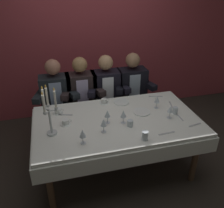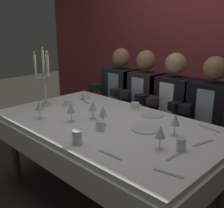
{
  "view_description": "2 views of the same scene",
  "coord_description": "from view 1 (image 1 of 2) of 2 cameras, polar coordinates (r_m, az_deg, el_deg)",
  "views": [
    {
      "loc": [
        -0.67,
        -2.33,
        2.26
      ],
      "look_at": [
        -0.03,
        0.13,
        0.88
      ],
      "focal_mm": 39.28,
      "sensor_mm": 36.0,
      "label": 1
    },
    {
      "loc": [
        1.5,
        -1.47,
        1.52
      ],
      "look_at": [
        -0.01,
        0.07,
        0.87
      ],
      "focal_mm": 43.68,
      "sensor_mm": 36.0,
      "label": 2
    }
  ],
  "objects": [
    {
      "name": "coffee_cup_0",
      "position": [
        3.19,
        -1.81,
        0.63
      ],
      "size": [
        0.13,
        0.12,
        0.06
      ],
      "color": "white",
      "rests_on": "dining_table"
    },
    {
      "name": "knife_1",
      "position": [
        2.69,
        12.64,
        -6.65
      ],
      "size": [
        0.19,
        0.03,
        0.01
      ],
      "primitive_type": "cube",
      "rotation": [
        0.0,
        0.0,
        0.06
      ],
      "color": "#B7B7BC",
      "rests_on": "dining_table"
    },
    {
      "name": "wine_glass_3",
      "position": [
        2.74,
        2.68,
        -2.35
      ],
      "size": [
        0.07,
        0.07,
        0.16
      ],
      "color": "silver",
      "rests_on": "dining_table"
    },
    {
      "name": "fork_5",
      "position": [
        2.91,
        18.74,
        -4.6
      ],
      "size": [
        0.17,
        0.05,
        0.01
      ],
      "primitive_type": "cube",
      "rotation": [
        0.0,
        0.0,
        0.19
      ],
      "color": "#B7B7BC",
      "rests_on": "dining_table"
    },
    {
      "name": "wine_glass_5",
      "position": [
        2.74,
        -1.07,
        -2.36
      ],
      "size": [
        0.07,
        0.07,
        0.16
      ],
      "color": "silver",
      "rests_on": "dining_table"
    },
    {
      "name": "water_tumbler_2",
      "position": [
        3.05,
        14.5,
        -1.45
      ],
      "size": [
        0.06,
        0.06,
        0.09
      ],
      "primitive_type": "cylinder",
      "color": "silver",
      "rests_on": "dining_table"
    },
    {
      "name": "wine_glass_0",
      "position": [
        2.44,
        -6.87,
        -6.91
      ],
      "size": [
        0.07,
        0.07,
        0.16
      ],
      "color": "silver",
      "rests_on": "dining_table"
    },
    {
      "name": "water_tumbler_1",
      "position": [
        2.73,
        4.25,
        -4.48
      ],
      "size": [
        0.07,
        0.07,
        0.08
      ],
      "primitive_type": "cylinder",
      "color": "silver",
      "rests_on": "dining_table"
    },
    {
      "name": "dinner_plate_0",
      "position": [
        3.22,
        2.21,
        0.48
      ],
      "size": [
        0.2,
        0.2,
        0.01
      ],
      "primitive_type": "cylinder",
      "color": "white",
      "rests_on": "dining_table"
    },
    {
      "name": "water_tumbler_0",
      "position": [
        2.53,
        7.67,
        -7.29
      ],
      "size": [
        0.07,
        0.07,
        0.1
      ],
      "primitive_type": "cylinder",
      "color": "silver",
      "rests_on": "dining_table"
    },
    {
      "name": "knife_4",
      "position": [
        3.42,
        10.14,
        1.75
      ],
      "size": [
        0.19,
        0.06,
        0.01
      ],
      "primitive_type": "cube",
      "rotation": [
        0.0,
        0.0,
        -0.23
      ],
      "color": "#B7B7BC",
      "rests_on": "dining_table"
    },
    {
      "name": "ground_plane",
      "position": [
        3.31,
        1.09,
        -14.55
      ],
      "size": [
        12.0,
        12.0,
        0.0
      ],
      "primitive_type": "plane",
      "color": "#332B25"
    },
    {
      "name": "coffee_cup_2",
      "position": [
        2.81,
        -10.75,
        -4.17
      ],
      "size": [
        0.13,
        0.12,
        0.06
      ],
      "color": "white",
      "rests_on": "dining_table"
    },
    {
      "name": "dinner_plate_1",
      "position": [
        3.01,
        6.93,
        -1.84
      ],
      "size": [
        0.21,
        0.21,
        0.01
      ],
      "primitive_type": "cylinder",
      "color": "white",
      "rests_on": "dining_table"
    },
    {
      "name": "back_wall",
      "position": [
        4.14,
        -5.13,
        15.72
      ],
      "size": [
        6.0,
        0.12,
        2.7
      ],
      "primitive_type": "cube",
      "color": "#9C3840",
      "rests_on": "ground_plane"
    },
    {
      "name": "knife_2",
      "position": [
        3.24,
        13.57,
        -0.22
      ],
      "size": [
        0.06,
        0.19,
        0.01
      ],
      "primitive_type": "cube",
      "rotation": [
        0.0,
        0.0,
        1.32
      ],
      "color": "#B7B7BC",
      "rests_on": "dining_table"
    },
    {
      "name": "seated_diner_0",
      "position": [
        3.55,
        -12.95,
        2.35
      ],
      "size": [
        0.63,
        0.48,
        1.24
      ],
      "color": "brown",
      "rests_on": "ground_plane"
    },
    {
      "name": "seated_diner_3",
      "position": [
        3.73,
        4.59,
        4.32
      ],
      "size": [
        0.63,
        0.48,
        1.24
      ],
      "color": "brown",
      "rests_on": "ground_plane"
    },
    {
      "name": "candelabra",
      "position": [
        2.56,
        -14.4,
        -2.12
      ],
      "size": [
        0.15,
        0.17,
        0.57
      ],
      "color": "silver",
      "rests_on": "dining_table"
    },
    {
      "name": "seated_diner_1",
      "position": [
        3.57,
        -7.15,
        3.04
      ],
      "size": [
        0.63,
        0.48,
        1.24
      ],
      "color": "brown",
      "rests_on": "ground_plane"
    },
    {
      "name": "seated_diner_2",
      "position": [
        3.63,
        -1.44,
        3.68
      ],
      "size": [
        0.63,
        0.48,
        1.24
      ],
      "color": "brown",
      "rests_on": "ground_plane"
    },
    {
      "name": "wine_glass_1",
      "position": [
        3.09,
        10.43,
        0.96
      ],
      "size": [
        0.07,
        0.07,
        0.16
      ],
      "color": "silver",
      "rests_on": "dining_table"
    },
    {
      "name": "spoon_0",
      "position": [
        2.99,
        -10.79,
        -2.47
      ],
      "size": [
        0.17,
        0.06,
        0.01
      ],
      "primitive_type": "cube",
      "rotation": [
        0.0,
        0.0,
        -0.26
      ],
      "color": "#B7B7BC",
      "rests_on": "dining_table"
    },
    {
      "name": "wine_glass_2",
      "position": [
        2.58,
        -1.97,
        -4.4
      ],
      "size": [
        0.07,
        0.07,
        0.16
      ],
      "color": "silver",
      "rests_on": "dining_table"
    },
    {
      "name": "spoon_3",
      "position": [
        3.0,
        15.42,
        -2.94
      ],
      "size": [
        0.02,
        0.17,
        0.01
      ],
      "primitive_type": "cube",
      "rotation": [
        0.0,
        0.0,
        1.57
      ],
      "color": "#B7B7BC",
      "rests_on": "dining_table"
    },
    {
      "name": "dining_table",
      "position": [
        2.92,
        1.2,
        -5.6
      ],
      "size": [
        1.94,
        1.14,
        0.74
      ],
      "color": "white",
      "rests_on": "ground_plane"
    },
    {
      "name": "coffee_cup_1",
      "position": [
        3.04,
        -12.45,
        -1.65
      ],
      "size": [
        0.13,
        0.12,
        0.06
      ],
      "color": "white",
      "rests_on": "dining_table"
    },
    {
      "name": "wine_glass_4",
      "position": [
        2.91,
        13.43,
        -1.18
      ],
      "size": [
        0.07,
        0.07,
        0.16
      ],
      "color": "silver",
      "rests_on": "dining_table"
    }
  ]
}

